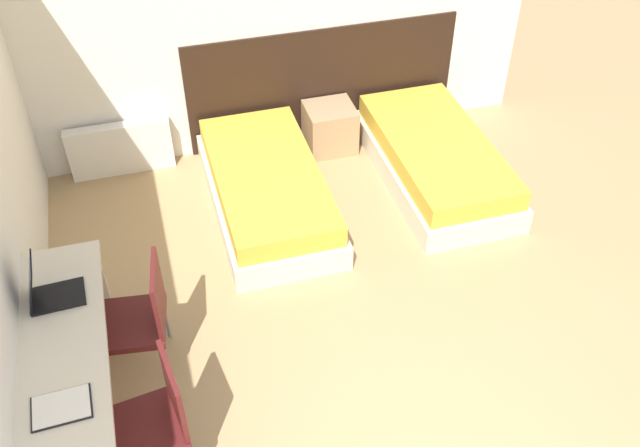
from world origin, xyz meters
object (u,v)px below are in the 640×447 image
bed_near_window (268,189)px  chair_near_notebook (153,419)px  bed_near_door (436,160)px  chair_near_laptop (140,315)px  laptop (48,291)px  nightstand (330,128)px

bed_near_window → chair_near_notebook: bearing=-117.7°
bed_near_window → chair_near_notebook: chair_near_notebook is taller
bed_near_window → bed_near_door: bearing=0.0°
chair_near_laptop → chair_near_notebook: bearing=-82.4°
chair_near_laptop → chair_near_notebook: same height
chair_near_notebook → laptop: laptop is taller
nightstand → bed_near_door: bearing=-43.2°
chair_near_laptop → laptop: 0.61m
chair_near_notebook → laptop: 1.07m
nightstand → chair_near_laptop: 2.95m
bed_near_door → chair_near_notebook: chair_near_notebook is taller
bed_near_window → nightstand: bearing=43.2°
bed_near_window → laptop: size_ratio=5.49×
bed_near_door → laptop: laptop is taller
bed_near_window → laptop: (-1.70, -1.39, 0.61)m
laptop → chair_near_notebook: bearing=-62.7°
bed_near_window → bed_near_door: 1.59m
laptop → nightstand: bearing=38.0°
chair_near_notebook → laptop: size_ratio=2.57×
bed_near_door → chair_near_laptop: size_ratio=2.14×
chair_near_notebook → bed_near_door: bearing=31.1°
chair_near_laptop → laptop: size_ratio=2.57×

